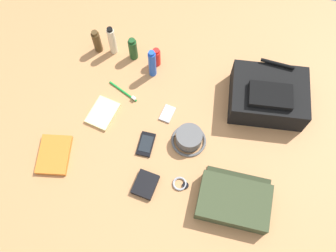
% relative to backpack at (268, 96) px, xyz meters
% --- Properties ---
extents(ground_plane, '(2.64, 2.02, 0.02)m').
position_rel_backpack_xyz_m(ground_plane, '(-0.39, -0.27, -0.08)').
color(ground_plane, '#B97F4D').
rests_on(ground_plane, ground).
extents(backpack, '(0.38, 0.32, 0.16)m').
position_rel_backpack_xyz_m(backpack, '(0.00, 0.00, 0.00)').
color(backpack, black).
rests_on(backpack, ground_plane).
extents(toiletry_pouch, '(0.30, 0.25, 0.08)m').
position_rel_backpack_xyz_m(toiletry_pouch, '(-0.04, -0.51, -0.03)').
color(toiletry_pouch, '#384228').
rests_on(toiletry_pouch, ground_plane).
extents(bucket_hat, '(0.16, 0.16, 0.07)m').
position_rel_backpack_xyz_m(bucket_hat, '(-0.29, -0.30, -0.04)').
color(bucket_hat, '#5B5B5B').
rests_on(bucket_hat, ground_plane).
extents(cologne_bottle, '(0.04, 0.04, 0.14)m').
position_rel_backpack_xyz_m(cologne_bottle, '(-0.86, 0.05, -0.00)').
color(cologne_bottle, '#473319').
rests_on(cologne_bottle, ground_plane).
extents(lotion_bottle, '(0.04, 0.04, 0.17)m').
position_rel_backpack_xyz_m(lotion_bottle, '(-0.78, 0.06, 0.01)').
color(lotion_bottle, beige).
rests_on(lotion_bottle, ground_plane).
extents(shampoo_bottle, '(0.04, 0.04, 0.13)m').
position_rel_backpack_xyz_m(shampoo_bottle, '(-0.68, 0.06, -0.01)').
color(shampoo_bottle, '#19471E').
rests_on(shampoo_bottle, ground_plane).
extents(deodorant_spray, '(0.04, 0.04, 0.17)m').
position_rel_backpack_xyz_m(deodorant_spray, '(-0.56, -0.00, 0.01)').
color(deodorant_spray, blue).
rests_on(deodorant_spray, ground_plane).
extents(sunscreen_spray, '(0.04, 0.04, 0.11)m').
position_rel_backpack_xyz_m(sunscreen_spray, '(-0.56, 0.06, -0.02)').
color(sunscreen_spray, red).
rests_on(sunscreen_spray, ground_plane).
extents(paperback_novel, '(0.17, 0.21, 0.02)m').
position_rel_backpack_xyz_m(paperback_novel, '(-0.84, -0.54, -0.06)').
color(paperback_novel, orange).
rests_on(paperback_novel, ground_plane).
extents(cell_phone, '(0.07, 0.12, 0.01)m').
position_rel_backpack_xyz_m(cell_phone, '(-0.47, -0.37, -0.06)').
color(cell_phone, black).
rests_on(cell_phone, ground_plane).
extents(media_player, '(0.06, 0.09, 0.01)m').
position_rel_backpack_xyz_m(media_player, '(-0.42, -0.20, -0.06)').
color(media_player, '#B7B7BC').
rests_on(media_player, ground_plane).
extents(wristwatch, '(0.07, 0.06, 0.01)m').
position_rel_backpack_xyz_m(wristwatch, '(-0.27, -0.50, -0.06)').
color(wristwatch, '#99999E').
rests_on(wristwatch, ground_plane).
extents(toothbrush, '(0.16, 0.07, 0.02)m').
position_rel_backpack_xyz_m(toothbrush, '(-0.65, -0.15, -0.06)').
color(toothbrush, '#198C33').
rests_on(toothbrush, ground_plane).
extents(wallet, '(0.10, 0.12, 0.02)m').
position_rel_backpack_xyz_m(wallet, '(-0.41, -0.55, -0.06)').
color(wallet, black).
rests_on(wallet, ground_plane).
extents(notepad, '(0.13, 0.16, 0.02)m').
position_rel_backpack_xyz_m(notepad, '(-0.71, -0.28, -0.06)').
color(notepad, beige).
rests_on(notepad, ground_plane).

